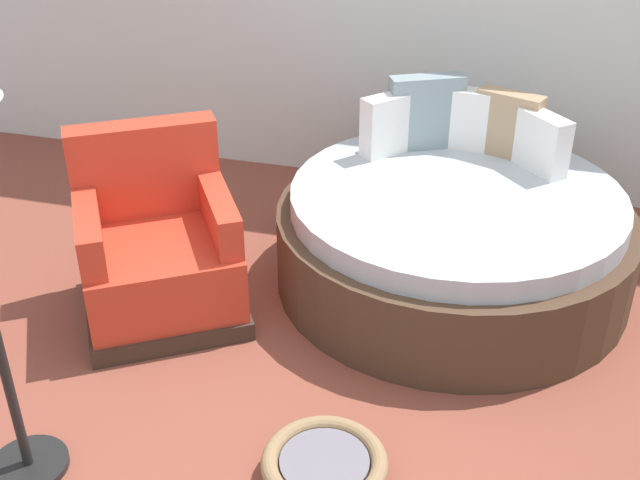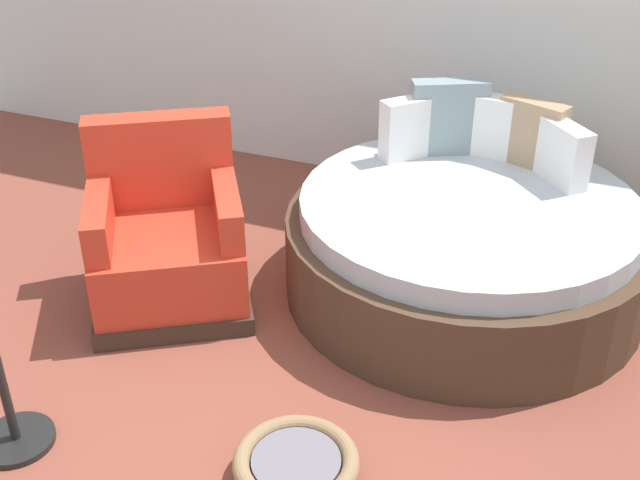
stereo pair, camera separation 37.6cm
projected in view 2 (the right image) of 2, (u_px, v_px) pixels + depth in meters
ground_plane at (334, 409)px, 3.57m from camera, size 8.00×8.00×0.02m
round_daybed at (465, 242)px, 4.25m from camera, size 1.92×1.92×1.00m
red_armchair at (168, 243)px, 4.17m from camera, size 1.10×1.10×0.94m
pet_basket at (296, 466)px, 3.16m from camera, size 0.51×0.51×0.13m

